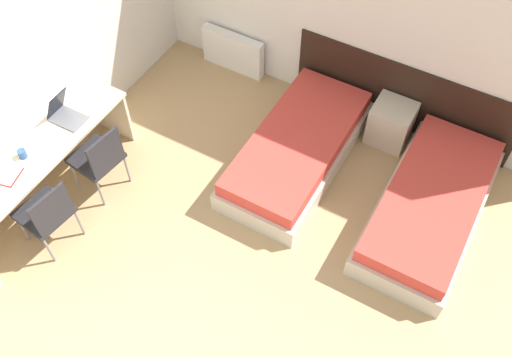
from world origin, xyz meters
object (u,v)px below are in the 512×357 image
Objects in this scene: bed_near_door at (430,206)px; laptop at (64,113)px; chair_near_laptop at (99,157)px; bed_near_window at (297,149)px; chair_near_notebook at (47,212)px; nightstand at (391,123)px.

bed_near_door is 3.78m from laptop.
chair_near_laptop is 2.51× the size of laptop.
bed_near_window is 2.08m from chair_near_laptop.
bed_near_door is at bearing 0.00° from bed_near_window.
nightstand is at bearing 58.56° from chair_near_notebook.
laptop is (-3.53, -1.21, 0.61)m from bed_near_door.
chair_near_laptop is 0.77m from chair_near_notebook.
bed_near_door is 2.31× the size of chair_near_notebook.
nightstand is at bearing 35.19° from laptop.
bed_near_window is at bearing 60.14° from chair_near_notebook.
laptop is at bearing -143.91° from nightstand.
bed_near_window is 1.11m from nightstand.
bed_near_window and bed_near_door have the same top height.
chair_near_laptop and chair_near_notebook have the same top height.
nightstand reaches higher than bed_near_window.
chair_near_notebook is at bearing -82.79° from chair_near_laptop.
laptop is (-2.03, -1.21, 0.61)m from bed_near_window.
chair_near_notebook is at bearing -128.94° from nightstand.
bed_near_window is 5.80× the size of laptop.
chair_near_laptop is at bearing -14.24° from laptop.
laptop is (-0.44, 0.10, 0.31)m from chair_near_laptop.
bed_near_window is 1.50m from bed_near_door.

